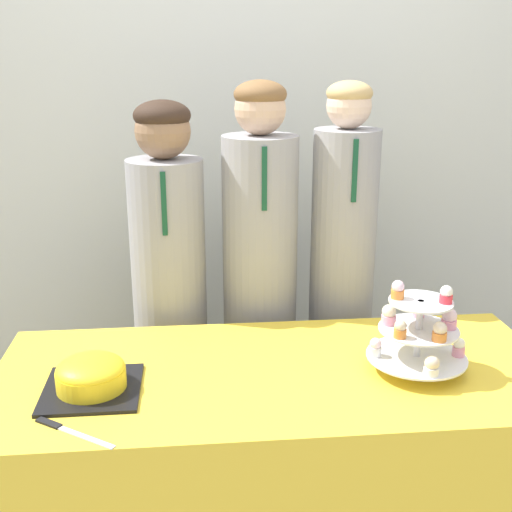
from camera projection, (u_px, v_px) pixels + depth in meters
name	position (u px, v px, depth m)	size (l,w,h in m)	color
wall_back	(245.00, 120.00, 2.81)	(9.00, 0.06, 2.70)	silver
table	(276.00, 473.00, 2.03)	(1.68, 0.72, 0.72)	yellow
round_cake	(91.00, 375.00, 1.79)	(0.27, 0.27, 0.10)	black
cake_knife	(62.00, 428.00, 1.62)	(0.22, 0.16, 0.01)	silver
cupcake_stand	(418.00, 332.00, 1.89)	(0.30, 0.30, 0.28)	silver
student_0	(170.00, 305.00, 2.43)	(0.28, 0.28, 1.48)	#939399
student_1	(260.00, 296.00, 2.45)	(0.28, 0.28, 1.54)	#939399
student_2	(341.00, 293.00, 2.48)	(0.25, 0.25, 1.54)	#939399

